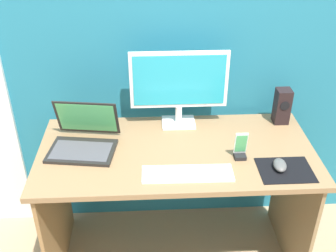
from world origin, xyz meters
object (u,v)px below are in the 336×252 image
keyboard_external (188,174)px  mouse (280,165)px  laptop (84,140)px  monitor (179,85)px  speaker_right (282,106)px  phone_in_dock (240,149)px

keyboard_external → mouse: bearing=3.8°
laptop → keyboard_external: bearing=-26.5°
monitor → laptop: bearing=-157.3°
speaker_right → phone_in_dock: 0.44m
keyboard_external → laptop: bearing=154.4°
monitor → phone_in_dock: size_ratio=3.68×
monitor → phone_in_dock: bearing=-50.4°
mouse → phone_in_dock: phone_in_dock is taller
keyboard_external → phone_in_dock: 0.29m
keyboard_external → phone_in_dock: phone_in_dock is taller
mouse → speaker_right: bearing=81.9°
speaker_right → mouse: bearing=-106.1°
keyboard_external → phone_in_dock: size_ratio=2.99×
keyboard_external → phone_in_dock: bearing=25.6°
laptop → phone_in_dock: (0.76, -0.13, 0.00)m
monitor → keyboard_external: bearing=-88.9°
monitor → speaker_right: 0.58m
mouse → phone_in_dock: 0.20m
phone_in_dock → monitor: bearing=129.6°
monitor → keyboard_external: size_ratio=1.23×
monitor → speaker_right: monitor is taller
laptop → mouse: bearing=-13.7°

